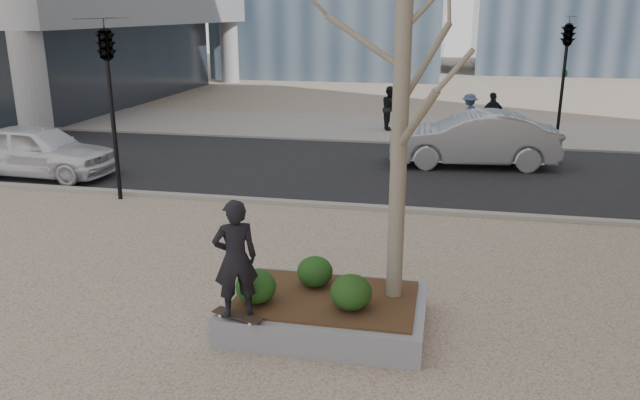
% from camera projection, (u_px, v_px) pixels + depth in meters
% --- Properties ---
extents(ground, '(120.00, 120.00, 0.00)m').
position_uv_depth(ground, '(263.00, 320.00, 9.78)').
color(ground, tan).
rests_on(ground, ground).
extents(street, '(60.00, 8.00, 0.02)m').
position_uv_depth(street, '(356.00, 168.00, 19.15)').
color(street, black).
rests_on(street, ground).
extents(far_sidewalk, '(60.00, 6.00, 0.02)m').
position_uv_depth(far_sidewalk, '(381.00, 128.00, 25.71)').
color(far_sidewalk, gray).
rests_on(far_sidewalk, ground).
extents(planter, '(3.00, 2.00, 0.45)m').
position_uv_depth(planter, '(326.00, 313.00, 9.52)').
color(planter, gray).
rests_on(planter, ground).
extents(planter_mulch, '(2.70, 1.70, 0.04)m').
position_uv_depth(planter_mulch, '(326.00, 298.00, 9.45)').
color(planter_mulch, '#382314').
rests_on(planter_mulch, planter).
extents(sycamore_tree, '(2.80, 2.80, 6.60)m').
position_uv_depth(sycamore_tree, '(402.00, 75.00, 8.58)').
color(sycamore_tree, gray).
rests_on(sycamore_tree, planter_mulch).
extents(shrub_left, '(0.60, 0.60, 0.51)m').
position_uv_depth(shrub_left, '(256.00, 287.00, 9.19)').
color(shrub_left, '#163310').
rests_on(shrub_left, planter_mulch).
extents(shrub_middle, '(0.56, 0.56, 0.48)m').
position_uv_depth(shrub_middle, '(315.00, 272.00, 9.76)').
color(shrub_middle, '#123A14').
rests_on(shrub_middle, planter_mulch).
extents(shrub_right, '(0.61, 0.61, 0.52)m').
position_uv_depth(shrub_right, '(351.00, 292.00, 8.99)').
color(shrub_right, '#153B12').
rests_on(shrub_right, planter_mulch).
extents(skateboard, '(0.80, 0.42, 0.08)m').
position_uv_depth(skateboard, '(238.00, 317.00, 8.83)').
color(skateboard, black).
rests_on(skateboard, planter).
extents(skateboarder, '(0.74, 0.65, 1.70)m').
position_uv_depth(skateboarder, '(235.00, 259.00, 8.57)').
color(skateboarder, black).
rests_on(skateboarder, skateboard).
extents(police_car, '(4.57, 2.04, 1.53)m').
position_uv_depth(police_car, '(39.00, 150.00, 18.01)').
color(police_car, silver).
rests_on(police_car, street).
extents(car_silver, '(5.24, 2.28, 1.68)m').
position_uv_depth(car_silver, '(473.00, 139.00, 19.24)').
color(car_silver, gray).
rests_on(car_silver, street).
extents(pedestrian_a, '(0.87, 1.00, 1.75)m').
position_uv_depth(pedestrian_a, '(390.00, 108.00, 25.14)').
color(pedestrian_a, black).
rests_on(pedestrian_a, far_sidewalk).
extents(pedestrian_b, '(1.14, 1.19, 1.62)m').
position_uv_depth(pedestrian_b, '(469.00, 115.00, 23.89)').
color(pedestrian_b, '#3C496D').
rests_on(pedestrian_b, far_sidewalk).
extents(pedestrian_c, '(1.08, 0.79, 1.70)m').
position_uv_depth(pedestrian_c, '(492.00, 115.00, 23.63)').
color(pedestrian_c, black).
rests_on(pedestrian_c, far_sidewalk).
extents(traffic_light_near, '(0.60, 2.48, 4.50)m').
position_uv_depth(traffic_light_near, '(112.00, 112.00, 15.43)').
color(traffic_light_near, black).
rests_on(traffic_light_near, ground).
extents(traffic_light_far, '(0.60, 2.48, 4.50)m').
position_uv_depth(traffic_light_far, '(563.00, 83.00, 21.56)').
color(traffic_light_far, black).
rests_on(traffic_light_far, ground).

